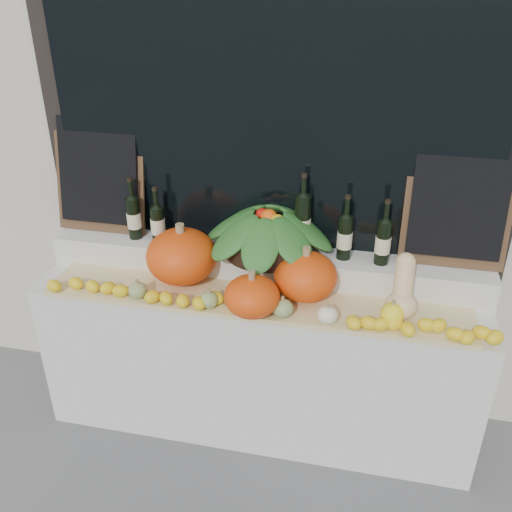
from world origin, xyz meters
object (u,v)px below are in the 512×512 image
produce_bowl (269,231)px  wine_bottle_tall (302,223)px  butternut_squash (403,292)px  pumpkin_left (182,256)px  pumpkin_right (305,276)px

produce_bowl → wine_bottle_tall: wine_bottle_tall is taller
butternut_squash → produce_bowl: bearing=160.4°
produce_bowl → wine_bottle_tall: bearing=12.5°
pumpkin_left → butternut_squash: size_ratio=1.24×
produce_bowl → wine_bottle_tall: size_ratio=1.68×
butternut_squash → pumpkin_right: bearing=173.1°
pumpkin_left → pumpkin_right: (0.64, -0.03, -0.02)m
pumpkin_left → pumpkin_right: size_ratio=1.18×
produce_bowl → pumpkin_right: bearing=-40.3°
pumpkin_right → wine_bottle_tall: size_ratio=0.73×
wine_bottle_tall → produce_bowl: bearing=-167.5°
pumpkin_right → produce_bowl: 0.32m
pumpkin_left → wine_bottle_tall: 0.63m
pumpkin_right → pumpkin_left: bearing=177.5°
butternut_squash → pumpkin_left: bearing=175.7°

